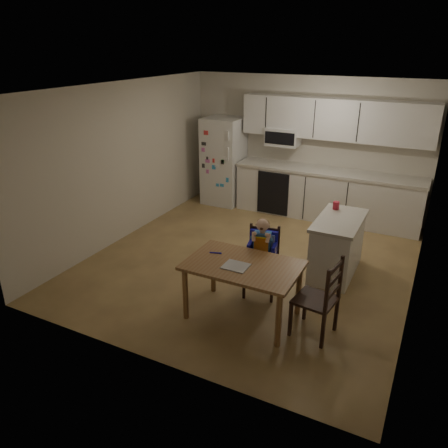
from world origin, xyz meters
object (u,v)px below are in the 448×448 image
red_cup (336,205)px  chair_booster (262,248)px  dining_table (243,271)px  kitchen_island (337,246)px  refrigerator (224,161)px  chair_side (324,294)px

red_cup → chair_booster: 1.45m
dining_table → kitchen_island: bearing=64.9°
red_cup → dining_table: bearing=-107.1°
refrigerator → kitchen_island: (2.76, -1.95, -0.44)m
chair_side → dining_table: bearing=-80.1°
refrigerator → chair_booster: bearing=-55.1°
kitchen_island → chair_side: (0.21, -1.52, 0.12)m
chair_side → chair_booster: bearing=-113.5°
refrigerator → red_cup: (2.62, -1.60, 0.03)m
kitchen_island → chair_side: chair_side is taller
kitchen_island → chair_booster: chair_booster is taller
refrigerator → dining_table: 4.06m
chair_booster → chair_side: (0.95, -0.58, -0.10)m
red_cup → chair_side: (0.36, -1.87, -0.34)m
refrigerator → chair_side: (2.97, -3.47, -0.31)m
red_cup → chair_side: chair_side is taller
refrigerator → chair_booster: 3.53m
kitchen_island → chair_side: 1.54m
refrigerator → dining_table: (2.03, -3.51, -0.25)m
chair_booster → red_cup: bearing=53.9°
kitchen_island → red_cup: 0.60m
red_cup → chair_booster: bearing=-114.8°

